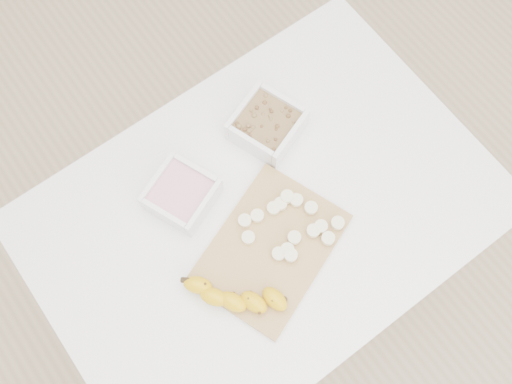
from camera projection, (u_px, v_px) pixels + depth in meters
ground at (261, 277)px, 1.96m from camera, size 3.50×3.50×0.00m
table at (264, 224)px, 1.34m from camera, size 1.00×0.70×0.75m
bowl_yogurt at (182, 194)px, 1.23m from camera, size 0.17×0.17×0.06m
bowl_granola at (267, 125)px, 1.29m from camera, size 0.18×0.18×0.06m
cutting_board at (270, 249)px, 1.22m from camera, size 0.38×0.32×0.01m
banana at (238, 296)px, 1.16m from camera, size 0.16×0.21×0.04m
banana_slices at (291, 225)px, 1.22m from camera, size 0.20×0.17×0.02m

